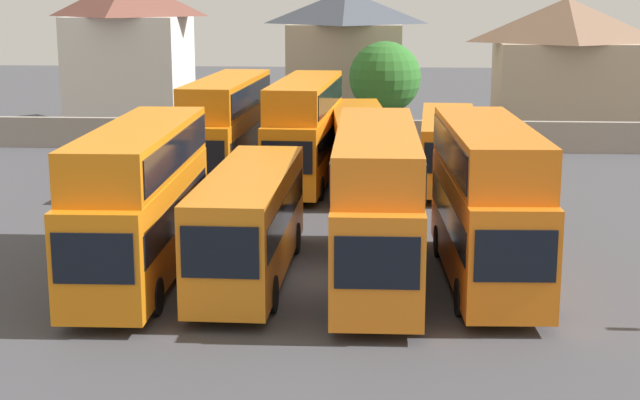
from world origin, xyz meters
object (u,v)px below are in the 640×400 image
house_terrace_right (565,64)px  bus_1 (141,194)px  bus_5 (227,125)px  house_terrace_left (130,51)px  bus_6 (305,126)px  bus_7 (360,144)px  bus_8 (449,145)px  bus_3 (376,197)px  bus_2 (250,219)px  house_terrace_centre (345,58)px  tree_left_of_lot (385,78)px  bus_4 (487,195)px

house_terrace_right → bus_1: bearing=-119.3°
bus_5 → house_terrace_left: 22.42m
bus_6 → bus_7: bearing=90.1°
bus_7 → bus_8: bearing=93.9°
bus_7 → bus_5: bearing=-94.5°
bus_3 → bus_2: bearing=-89.9°
bus_3 → bus_7: size_ratio=0.96×
bus_2 → bus_3: 4.10m
bus_8 → house_terrace_centre: bearing=-160.6°
bus_8 → bus_7: bearing=-78.6°
bus_6 → tree_left_of_lot: (3.79, 12.63, 1.20)m
bus_5 → house_terrace_centre: (4.85, 19.95, 1.82)m
house_terrace_centre → tree_left_of_lot: 7.67m
house_terrace_left → tree_left_of_lot: (17.42, -7.20, -1.10)m
bus_1 → bus_3: bearing=90.4°
bus_4 → bus_6: 17.03m
house_terrace_centre → tree_left_of_lot: house_terrace_centre is taller
bus_1 → bus_8: size_ratio=1.02×
bus_1 → house_terrace_left: bearing=-166.1°
bus_2 → bus_7: bus_2 is taller
bus_3 → bus_5: size_ratio=1.02×
house_terrace_left → house_terrace_right: bearing=-1.6°
bus_7 → house_terrace_centre: size_ratio=1.32×
bus_2 → bus_6: bearing=179.0°
bus_1 → bus_3: 7.50m
house_terrace_centre → house_terrace_right: bearing=-3.1°
bus_8 → tree_left_of_lot: tree_left_of_lot is taller
bus_5 → bus_6: (3.73, 0.16, -0.03)m
bus_1 → bus_7: (6.60, 15.69, -0.79)m
tree_left_of_lot → bus_4: bearing=-83.5°
house_terrace_left → house_terrace_right: 29.21m
bus_4 → bus_1: bearing=-91.0°
tree_left_of_lot → bus_2: bearing=-98.6°
bus_2 → house_terrace_centre: (1.63, 35.47, 2.66)m
bus_2 → tree_left_of_lot: bearing=172.2°
bus_3 → bus_5: (-7.25, 15.45, 0.08)m
bus_8 → house_terrace_centre: 20.32m
bus_5 → bus_7: 6.41m
bus_2 → bus_7: size_ratio=0.86×
bus_2 → bus_5: size_ratio=0.92×
bus_6 → bus_8: size_ratio=1.03×
bus_6 → house_terrace_right: size_ratio=1.23×
bus_1 → bus_2: bearing=91.3°
bus_7 → house_terrace_centre: (-1.50, 19.93, 2.67)m
bus_4 → bus_7: bus_4 is taller
bus_1 → house_terrace_right: bearing=149.4°
bus_5 → house_terrace_right: (19.29, 19.17, 1.59)m
bus_5 → house_terrace_left: (-9.90, 19.99, 2.28)m
bus_1 → tree_left_of_lot: bearing=163.5°
bus_4 → bus_8: size_ratio=0.94×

